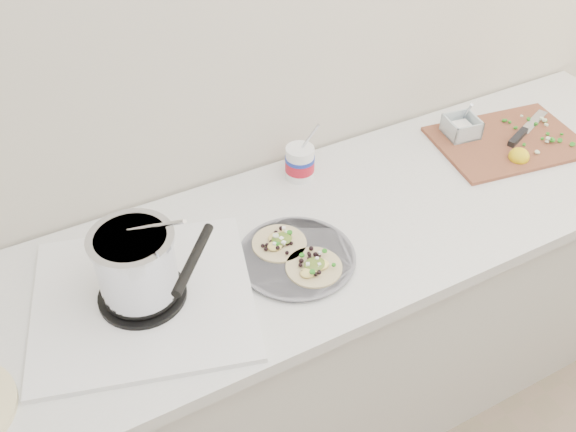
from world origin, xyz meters
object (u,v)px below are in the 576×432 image
taco_plate (296,255)px  tub (301,159)px  cutboard (505,137)px  stove (139,277)px

taco_plate → tub: tub is taller
taco_plate → cutboard: size_ratio=0.62×
taco_plate → cutboard: bearing=10.2°
tub → cutboard: size_ratio=0.40×
tub → stove: bearing=-156.6°
tub → taco_plate: bearing=-121.1°
stove → taco_plate: size_ratio=2.06×
stove → tub: stove is taller
stove → taco_plate: bearing=8.6°
cutboard → taco_plate: bearing=-160.9°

